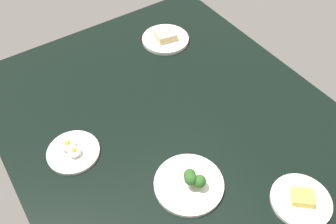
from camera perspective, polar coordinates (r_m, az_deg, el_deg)
dining_table at (r=136.22cm, az=0.00°, el=-1.11°), size 133.04×115.52×4.00cm
plate_cheese at (r=121.18cm, az=20.32°, el=-12.93°), size 18.76×18.76×4.04cm
plate_broccoli at (r=116.46cm, az=3.46°, el=-11.12°), size 22.44×22.44×7.67cm
plate_eggs at (r=127.74cm, az=-14.84°, el=-5.96°), size 18.02×18.02×4.70cm
plate_sandwich at (r=166.79cm, az=-0.41°, el=11.61°), size 21.19×21.19×4.69cm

